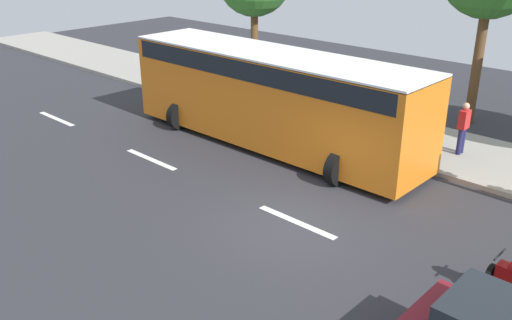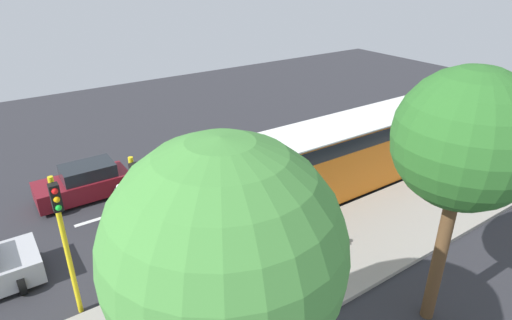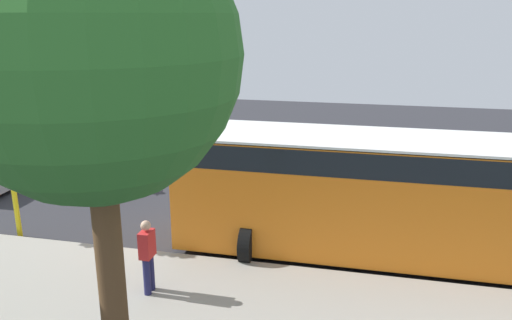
# 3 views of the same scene
# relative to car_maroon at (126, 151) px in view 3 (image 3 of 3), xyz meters

# --- Properties ---
(ground_plane) EXTENTS (40.00, 60.00, 0.10)m
(ground_plane) POSITION_rel_car_maroon_xyz_m (2.08, 6.18, -0.76)
(ground_plane) COLOR #2D2D33
(sidewalk) EXTENTS (4.00, 60.00, 0.15)m
(sidewalk) POSITION_rel_car_maroon_xyz_m (9.08, 6.18, -0.63)
(sidewalk) COLOR #9E998E
(sidewalk) RESTS_ON ground
(lane_stripe_north) EXTENTS (0.20, 2.40, 0.01)m
(lane_stripe_north) POSITION_rel_car_maroon_xyz_m (2.08, 0.18, -0.70)
(lane_stripe_north) COLOR white
(lane_stripe_north) RESTS_ON ground
(lane_stripe_mid) EXTENTS (0.20, 2.40, 0.01)m
(lane_stripe_mid) POSITION_rel_car_maroon_xyz_m (2.08, 6.18, -0.70)
(lane_stripe_mid) COLOR white
(lane_stripe_mid) RESTS_ON ground
(lane_stripe_south) EXTENTS (0.20, 2.40, 0.01)m
(lane_stripe_south) POSITION_rel_car_maroon_xyz_m (2.08, 12.18, -0.70)
(lane_stripe_south) COLOR white
(lane_stripe_south) RESTS_ON ground
(car_maroon) EXTENTS (2.16, 3.85, 1.52)m
(car_maroon) POSITION_rel_car_maroon_xyz_m (0.00, 0.00, 0.00)
(car_maroon) COLOR maroon
(car_maroon) RESTS_ON ground
(city_bus) EXTENTS (3.20, 11.00, 3.16)m
(city_bus) POSITION_rel_car_maroon_xyz_m (5.73, 10.29, 1.14)
(city_bus) COLOR orange
(city_bus) RESTS_ON ground
(motorcycle) EXTENTS (0.60, 1.30, 1.53)m
(motorcycle) POSITION_rel_car_maroon_xyz_m (2.54, 0.88, -0.07)
(motorcycle) COLOR black
(motorcycle) RESTS_ON ground
(pedestrian_near_signal) EXTENTS (0.40, 0.24, 1.69)m
(pedestrian_near_signal) POSITION_rel_car_maroon_xyz_m (8.96, 5.07, 0.35)
(pedestrian_near_signal) COLOR #1E1E4C
(pedestrian_near_signal) RESTS_ON sidewalk
(traffic_light_corner) EXTENTS (0.49, 0.24, 4.50)m
(traffic_light_corner) POSITION_rel_car_maroon_xyz_m (6.92, 0.14, 2.22)
(traffic_light_corner) COLOR yellow
(traffic_light_corner) RESTS_ON ground
(street_tree_north) EXTENTS (3.52, 3.52, 7.35)m
(street_tree_north) POSITION_rel_car_maroon_xyz_m (12.73, 6.40, 4.84)
(street_tree_north) COLOR brown
(street_tree_north) RESTS_ON ground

